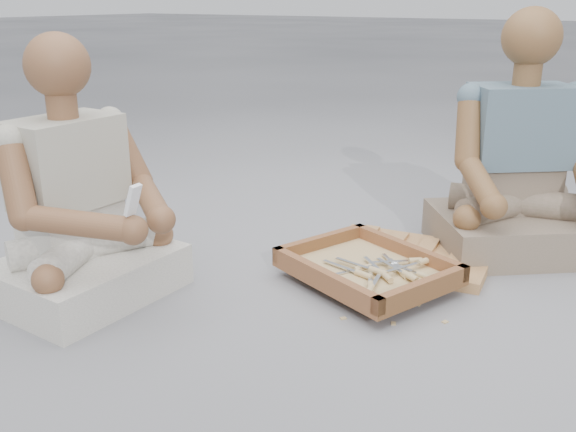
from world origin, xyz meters
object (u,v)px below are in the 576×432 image
Objects in this scene: craftsman at (81,213)px; companion at (519,174)px; tool_tray at (367,269)px; carved_panel at (408,256)px.

craftsman is 1.68m from companion.
tool_tray is at bearing 23.58° from companion.
craftsman is at bearing -142.81° from tool_tray.
tool_tray is 0.78m from companion.
companion reaches higher than tool_tray.
craftsman is at bearing 9.23° from companion.
tool_tray is at bearing -96.65° from carved_panel.
tool_tray is 0.70× the size of companion.
carved_panel is 0.31m from tool_tray.
carved_panel is at bearing 9.94° from companion.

